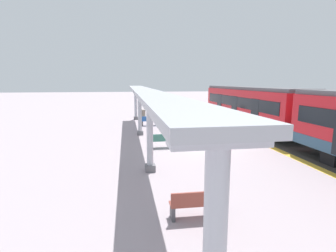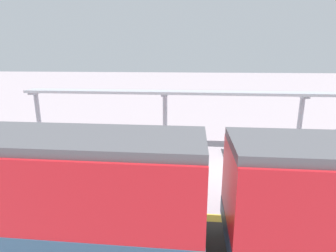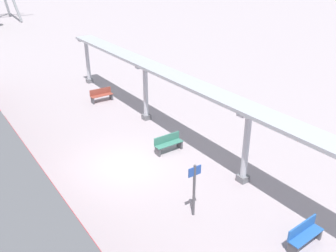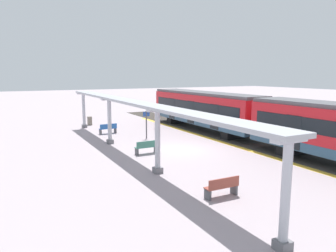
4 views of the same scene
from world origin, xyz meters
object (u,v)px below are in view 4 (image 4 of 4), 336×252
at_px(bench_mid_platform, 108,129).
at_px(passenger_waiting_near_edge, 157,117).
at_px(canopy_pillar_fourth, 286,195).
at_px(platform_info_sign, 146,122).
at_px(trash_bin, 90,121).
at_px(canopy_pillar_third, 158,141).
at_px(bench_near_end, 222,187).
at_px(canopy_pillar_nearest, 84,110).
at_px(canopy_pillar_second, 110,121).
at_px(train_near_carriage, 203,110).
at_px(bench_far_end, 147,147).

bearing_deg(bench_mid_platform, passenger_waiting_near_edge, -172.15).
xyz_separation_m(canopy_pillar_fourth, platform_info_sign, (-3.19, -16.88, -0.37)).
relative_size(bench_mid_platform, trash_bin, 1.77).
distance_m(canopy_pillar_fourth, passenger_waiting_near_edge, 21.82).
relative_size(canopy_pillar_third, bench_near_end, 2.21).
distance_m(canopy_pillar_nearest, bench_near_end, 20.32).
bearing_deg(canopy_pillar_third, canopy_pillar_second, -90.00).
distance_m(canopy_pillar_fourth, bench_mid_platform, 20.32).
height_order(train_near_carriage, passenger_waiting_near_edge, train_near_carriage).
xyz_separation_m(bench_far_end, platform_info_sign, (-2.04, -4.65, 0.89)).
bearing_deg(bench_near_end, canopy_pillar_nearest, -87.39).
distance_m(bench_far_end, passenger_waiting_near_edge, 10.03).
bearing_deg(platform_info_sign, bench_mid_platform, -58.01).
distance_m(canopy_pillar_nearest, canopy_pillar_fourth, 24.33).
height_order(canopy_pillar_third, bench_far_end, canopy_pillar_third).
distance_m(canopy_pillar_nearest, bench_mid_platform, 4.40).
height_order(canopy_pillar_fourth, bench_far_end, canopy_pillar_fourth).
height_order(canopy_pillar_third, passenger_waiting_near_edge, canopy_pillar_third).
distance_m(bench_mid_platform, passenger_waiting_near_edge, 5.09).
distance_m(canopy_pillar_nearest, canopy_pillar_third, 16.04).
xyz_separation_m(train_near_carriage, trash_bin, (8.58, -7.53, -1.40)).
bearing_deg(bench_far_end, trash_bin, -88.82).
xyz_separation_m(train_near_carriage, bench_far_end, (8.30, 5.94, -1.39)).
bearing_deg(bench_mid_platform, platform_info_sign, 121.99).
height_order(canopy_pillar_nearest, bench_near_end, canopy_pillar_nearest).
bearing_deg(canopy_pillar_second, platform_info_sign, -169.99).
xyz_separation_m(canopy_pillar_nearest, bench_near_end, (-0.92, 20.26, -1.25)).
bearing_deg(canopy_pillar_second, canopy_pillar_third, 90.00).
bearing_deg(canopy_pillar_nearest, train_near_carriage, 146.89).
bearing_deg(passenger_waiting_near_edge, platform_info_sign, 54.50).
xyz_separation_m(canopy_pillar_nearest, trash_bin, (-0.86, -1.38, -1.26)).
distance_m(trash_bin, platform_info_sign, 9.17).
xyz_separation_m(bench_mid_platform, bench_far_end, (-0.06, 8.02, 0.00)).
bearing_deg(canopy_pillar_nearest, canopy_pillar_third, 90.00).
distance_m(canopy_pillar_fourth, bench_far_end, 12.35).
xyz_separation_m(canopy_pillar_second, bench_far_end, (-1.14, 4.08, -1.25)).
height_order(canopy_pillar_second, bench_mid_platform, canopy_pillar_second).
bearing_deg(canopy_pillar_second, bench_mid_platform, -105.34).
bearing_deg(train_near_carriage, trash_bin, -41.29).
bearing_deg(bench_near_end, canopy_pillar_third, -77.64).
bearing_deg(passenger_waiting_near_edge, bench_near_end, 72.99).
bearing_deg(passenger_waiting_near_edge, canopy_pillar_nearest, -29.11).
distance_m(canopy_pillar_nearest, trash_bin, 2.06).
relative_size(canopy_pillar_nearest, canopy_pillar_second, 1.00).
bearing_deg(passenger_waiting_near_edge, trash_bin, -42.38).
relative_size(canopy_pillar_nearest, bench_mid_platform, 2.19).
distance_m(canopy_pillar_third, passenger_waiting_near_edge, 14.05).
height_order(train_near_carriage, canopy_pillar_fourth, train_near_carriage).
bearing_deg(canopy_pillar_third, bench_far_end, -106.16).
xyz_separation_m(canopy_pillar_third, bench_far_end, (-1.14, -3.94, -1.25)).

